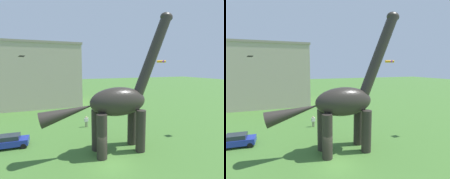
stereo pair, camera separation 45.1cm
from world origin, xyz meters
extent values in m
plane|color=#42702D|center=(0.00, 0.00, 0.00)|extent=(240.00, 240.00, 0.00)
cylinder|color=#2D2823|center=(3.95, 3.52, 2.39)|extent=(1.11, 1.11, 4.77)
cylinder|color=#2D2823|center=(3.95, 1.41, 2.39)|extent=(1.11, 1.11, 4.77)
cylinder|color=#2D2823|center=(-0.62, 3.52, 2.39)|extent=(1.11, 1.11, 4.77)
cylinder|color=#2D2823|center=(-0.62, 1.41, 2.39)|extent=(1.11, 1.11, 4.77)
ellipsoid|color=#2D2823|center=(1.66, 2.47, 5.74)|extent=(6.53, 2.81, 3.22)
cylinder|color=#2D2823|center=(5.90, 2.47, 10.89)|extent=(4.69, 1.21, 9.30)
ellipsoid|color=#2D2823|center=(7.69, 2.47, 15.31)|extent=(1.61, 1.00, 1.11)
cone|color=#2D2823|center=(-3.82, 2.47, 5.00)|extent=(5.74, 1.61, 2.72)
cube|color=navy|center=(-10.16, 7.69, 0.67)|extent=(4.27, 1.95, 0.72)
cube|color=#232B35|center=(-10.16, 7.69, 1.29)|extent=(2.33, 1.66, 0.52)
cylinder|color=black|center=(-8.61, 8.58, 0.31)|extent=(0.63, 0.25, 0.62)
cylinder|color=black|center=(-8.61, 6.80, 0.31)|extent=(0.63, 0.25, 0.62)
cylinder|color=#6B6056|center=(-0.12, 11.60, 0.43)|extent=(0.14, 0.14, 0.86)
cylinder|color=#6B6056|center=(0.09, 11.60, 0.43)|extent=(0.14, 0.14, 0.86)
cube|color=silver|center=(-0.02, 11.60, 1.17)|extent=(0.47, 0.29, 0.61)
sphere|color=tan|center=(-0.02, 11.60, 1.61)|extent=(0.27, 0.27, 0.27)
cylinder|color=silver|center=(-0.29, 11.60, 1.20)|extent=(0.12, 0.12, 0.58)
cylinder|color=silver|center=(0.25, 11.60, 1.20)|extent=(0.12, 0.12, 0.58)
cylinder|color=orange|center=(20.50, 20.55, 10.82)|extent=(2.14, 1.23, 0.58)
cone|color=purple|center=(20.12, 19.48, 10.82)|extent=(0.69, 0.74, 0.61)
cube|color=black|center=(-9.80, 22.37, 11.54)|extent=(1.28, 1.17, 0.25)
cube|color=#B7A893|center=(-8.17, 32.34, 7.32)|extent=(21.06, 12.47, 14.64)
cube|color=gray|center=(-8.17, 32.34, 14.89)|extent=(21.48, 12.72, 0.50)
camera|label=1|loc=(-5.87, -15.24, 9.60)|focal=28.24mm
camera|label=2|loc=(-5.45, -15.40, 9.60)|focal=28.24mm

